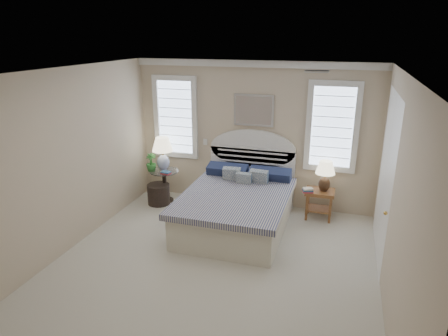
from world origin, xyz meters
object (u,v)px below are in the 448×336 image
bed (238,204)px  lamp_left (163,150)px  side_table_left (165,182)px  floor_pot (159,194)px  nightstand_right (319,198)px  lamp_right (325,173)px

bed → lamp_left: bed is taller
side_table_left → floor_pot: side_table_left is taller
floor_pot → lamp_left: size_ratio=0.66×
bed → lamp_left: (-1.69, 0.66, 0.64)m
bed → lamp_left: size_ratio=3.50×
nightstand_right → floor_pot: size_ratio=1.23×
side_table_left → nightstand_right: (2.95, 0.10, -0.00)m
side_table_left → floor_pot: size_ratio=1.47×
nightstand_right → lamp_left: bearing=-179.3°
side_table_left → nightstand_right: 2.95m
lamp_left → lamp_right: 3.05m
lamp_left → lamp_right: lamp_left is taller
lamp_right → nightstand_right: bearing=-166.9°
lamp_left → lamp_right: (3.05, 0.05, -0.16)m
side_table_left → lamp_left: size_ratio=0.97×
nightstand_right → lamp_right: 0.48m
bed → side_table_left: (-1.65, 0.59, 0.00)m
bed → side_table_left: bed is taller
side_table_left → lamp_left: 0.64m
bed → nightstand_right: size_ratio=4.29×
bed → lamp_right: (1.36, 0.71, 0.48)m
side_table_left → lamp_right: size_ratio=1.15×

